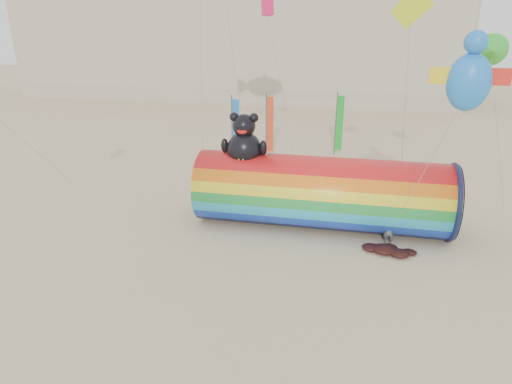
% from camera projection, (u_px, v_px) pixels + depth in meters
% --- Properties ---
extents(ground, '(160.00, 160.00, 0.00)m').
position_uv_depth(ground, '(240.00, 246.00, 22.85)').
color(ground, '#CCB58C').
rests_on(ground, ground).
extents(hotel_building, '(60.40, 15.40, 20.60)m').
position_uv_depth(hotel_building, '(234.00, 21.00, 63.45)').
color(hotel_building, '#B7AD99').
rests_on(hotel_building, ground).
extents(windsock_assembly, '(13.42, 4.09, 6.19)m').
position_uv_depth(windsock_assembly, '(321.00, 191.00, 24.39)').
color(windsock_assembly, red).
rests_on(windsock_assembly, ground).
extents(kite_handler, '(0.56, 0.38, 1.50)m').
position_uv_depth(kite_handler, '(389.00, 231.00, 22.82)').
color(kite_handler, '#505456').
rests_on(kite_handler, ground).
extents(fabric_bundle, '(2.62, 1.35, 0.41)m').
position_uv_depth(fabric_bundle, '(388.00, 250.00, 22.14)').
color(fabric_bundle, '#3C0F0A').
rests_on(fabric_bundle, ground).
extents(festival_banners, '(8.50, 3.56, 5.20)m').
position_uv_depth(festival_banners, '(282.00, 126.00, 36.51)').
color(festival_banners, '#59595E').
rests_on(festival_banners, ground).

